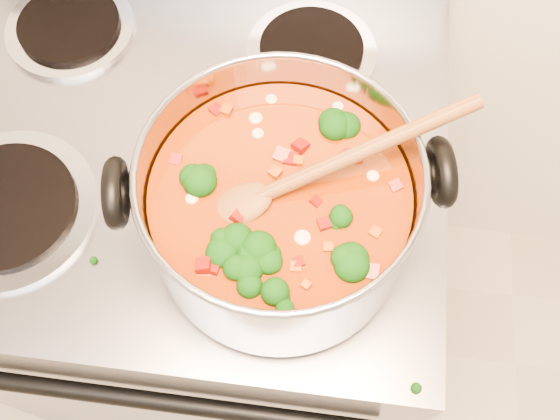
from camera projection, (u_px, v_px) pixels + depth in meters
The scene contains 4 objects.
electric_range at pixel (206, 250), 1.26m from camera, with size 0.75×0.68×1.08m.
stockpot at pixel (280, 209), 0.69m from camera, with size 0.36×0.30×0.18m.
wooden_spoon at pixel (299, 179), 0.64m from camera, with size 0.28×0.16×0.10m.
cooktop_crumbs at pixel (259, 177), 0.81m from camera, with size 0.30×0.38×0.01m.
Camera 1 is at (0.18, 0.71, 1.64)m, focal length 40.00 mm.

